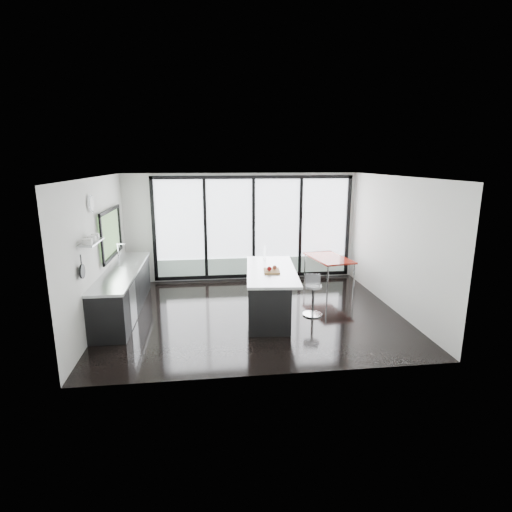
{
  "coord_description": "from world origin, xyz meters",
  "views": [
    {
      "loc": [
        -0.9,
        -7.79,
        3.1
      ],
      "look_at": [
        0.1,
        0.3,
        1.15
      ],
      "focal_mm": 28.0,
      "sensor_mm": 36.0,
      "label": 1
    }
  ],
  "objects": [
    {
      "name": "island",
      "position": [
        0.29,
        -0.08,
        0.48
      ],
      "size": [
        1.21,
        2.42,
        1.24
      ],
      "color": "black",
      "rests_on": "floor"
    },
    {
      "name": "bar_stool_near",
      "position": [
        1.2,
        -0.27,
        0.32
      ],
      "size": [
        0.46,
        0.46,
        0.65
      ],
      "primitive_type": "cylinder",
      "rotation": [
        0.0,
        0.0,
        -0.13
      ],
      "color": "silver",
      "rests_on": "floor"
    },
    {
      "name": "wall_right",
      "position": [
        3.0,
        0.0,
        1.4
      ],
      "size": [
        0.0,
        5.0,
        2.8
      ],
      "primitive_type": "cube",
      "color": "silver",
      "rests_on": "ground"
    },
    {
      "name": "wall_left",
      "position": [
        -2.97,
        0.27,
        1.56
      ],
      "size": [
        0.26,
        5.0,
        2.8
      ],
      "color": "silver",
      "rests_on": "ground"
    },
    {
      "name": "counter_cabinets",
      "position": [
        -2.67,
        0.4,
        0.46
      ],
      "size": [
        0.69,
        3.24,
        1.36
      ],
      "color": "black",
      "rests_on": "floor"
    },
    {
      "name": "bar_stool_far",
      "position": [
        0.76,
        0.63,
        0.31
      ],
      "size": [
        0.45,
        0.45,
        0.63
      ],
      "primitive_type": "cylinder",
      "rotation": [
        0.0,
        0.0,
        0.16
      ],
      "color": "silver",
      "rests_on": "floor"
    },
    {
      "name": "wall_front",
      "position": [
        0.0,
        -2.5,
        1.4
      ],
      "size": [
        6.0,
        0.0,
        2.8
      ],
      "primitive_type": "cube",
      "color": "silver",
      "rests_on": "ground"
    },
    {
      "name": "ceiling",
      "position": [
        0.0,
        0.0,
        2.8
      ],
      "size": [
        6.0,
        5.0,
        0.0
      ],
      "primitive_type": "cube",
      "color": "white",
      "rests_on": "wall_back"
    },
    {
      "name": "floor",
      "position": [
        0.0,
        0.0,
        0.0
      ],
      "size": [
        6.0,
        5.0,
        0.0
      ],
      "primitive_type": "cube",
      "color": "black",
      "rests_on": "ground"
    },
    {
      "name": "red_table",
      "position": [
        2.1,
        1.6,
        0.38
      ],
      "size": [
        1.04,
        1.52,
        0.75
      ],
      "primitive_type": "cube",
      "rotation": [
        0.0,
        0.0,
        0.18
      ],
      "color": "maroon",
      "rests_on": "floor"
    },
    {
      "name": "wall_back",
      "position": [
        0.27,
        2.47,
        1.27
      ],
      "size": [
        6.0,
        0.09,
        2.8
      ],
      "color": "silver",
      "rests_on": "ground"
    }
  ]
}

